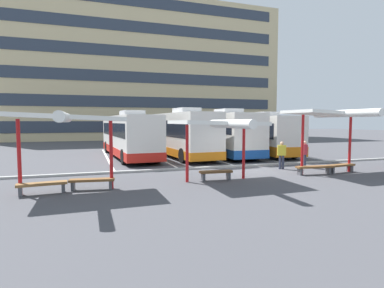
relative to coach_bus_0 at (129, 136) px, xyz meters
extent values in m
plane|color=#47474C|center=(5.71, -8.65, -1.67)|extent=(160.00, 160.00, 0.00)
cube|color=#D1BC8C|center=(5.71, 27.97, 9.24)|extent=(44.68, 11.40, 21.82)
cube|color=#2D3847|center=(5.71, 22.25, 0.34)|extent=(41.11, 0.08, 1.60)
cube|color=#2D3847|center=(5.71, 22.25, 3.97)|extent=(41.11, 0.08, 1.60)
cube|color=#2D3847|center=(5.71, 22.25, 7.61)|extent=(41.11, 0.08, 1.60)
cube|color=#2D3847|center=(5.71, 22.25, 11.24)|extent=(41.11, 0.08, 1.60)
cube|color=#2D3847|center=(5.71, 22.25, 14.88)|extent=(41.11, 0.08, 1.60)
cube|color=#2D3847|center=(5.71, 22.25, 18.52)|extent=(41.11, 0.08, 1.60)
cube|color=#D1BC8C|center=(16.88, 27.97, 21.55)|extent=(3.20, 3.20, 2.80)
cube|color=silver|center=(0.00, 0.00, 0.06)|extent=(3.21, 11.63, 2.91)
cube|color=red|center=(0.00, 0.00, -1.10)|extent=(3.25, 11.67, 0.57)
cube|color=black|center=(0.00, 0.00, 0.50)|extent=(3.17, 10.72, 0.94)
cube|color=black|center=(-0.39, 5.70, 0.41)|extent=(2.13, 0.23, 1.74)
cube|color=silver|center=(0.10, -1.43, 1.70)|extent=(1.60, 2.29, 0.36)
cylinder|color=black|center=(-1.39, 4.06, -1.17)|extent=(0.37, 1.02, 1.00)
cylinder|color=black|center=(0.82, 4.21, -1.17)|extent=(0.37, 1.02, 1.00)
cylinder|color=black|center=(-0.82, -4.21, -1.17)|extent=(0.37, 1.02, 1.00)
cylinder|color=black|center=(1.39, -4.06, -1.17)|extent=(0.37, 1.02, 1.00)
cube|color=silver|center=(3.87, -1.09, 0.16)|extent=(3.09, 10.42, 3.11)
cube|color=orange|center=(3.87, -1.09, -1.11)|extent=(3.13, 10.47, 0.55)
cube|color=black|center=(3.87, -1.09, 0.58)|extent=(3.06, 9.60, 1.18)
cube|color=black|center=(3.55, 4.02, 0.54)|extent=(2.16, 0.21, 1.87)
cube|color=silver|center=(3.95, -2.37, 1.90)|extent=(1.60, 2.29, 0.36)
cylinder|color=black|center=(2.52, 2.38, -1.17)|extent=(0.36, 1.02, 1.00)
cylinder|color=black|center=(4.77, 2.52, -1.17)|extent=(0.36, 1.02, 1.00)
cylinder|color=black|center=(2.97, -4.69, -1.17)|extent=(0.36, 1.02, 1.00)
cylinder|color=black|center=(5.21, -4.55, -1.17)|extent=(0.36, 1.02, 1.00)
cube|color=silver|center=(7.39, -1.02, 0.15)|extent=(2.80, 10.43, 3.08)
cube|color=#194C9E|center=(7.39, -1.02, -1.10)|extent=(2.84, 10.47, 0.58)
cube|color=black|center=(7.39, -1.02, 0.67)|extent=(2.81, 9.60, 0.94)
cube|color=black|center=(7.51, 4.13, 0.52)|extent=(2.26, 0.13, 1.85)
cube|color=silver|center=(7.36, -2.32, 1.87)|extent=(1.59, 2.23, 0.36)
cylinder|color=black|center=(6.29, 2.59, -1.17)|extent=(0.32, 1.01, 1.00)
cylinder|color=black|center=(8.65, 2.53, -1.17)|extent=(0.32, 1.01, 1.00)
cylinder|color=black|center=(6.13, -4.58, -1.17)|extent=(0.32, 1.01, 1.00)
cylinder|color=black|center=(8.49, -4.64, -1.17)|extent=(0.32, 1.01, 1.00)
cube|color=silver|center=(11.01, -0.62, 0.06)|extent=(3.53, 11.37, 2.89)
cube|color=orange|center=(11.01, -0.62, -1.04)|extent=(3.57, 11.41, 0.71)
cube|color=black|center=(11.01, -0.62, 0.39)|extent=(3.47, 10.48, 1.12)
cube|color=black|center=(11.57, 4.91, 0.40)|extent=(2.13, 0.29, 1.74)
cube|color=silver|center=(10.87, -2.01, 1.68)|extent=(1.66, 2.33, 0.36)
cylinder|color=black|center=(10.31, 3.46, -1.17)|extent=(0.40, 1.03, 1.00)
cylinder|color=black|center=(12.51, 3.24, -1.17)|extent=(0.40, 1.03, 1.00)
cylinder|color=black|center=(9.50, -4.48, -1.17)|extent=(0.40, 1.03, 1.00)
cylinder|color=black|center=(11.71, -4.70, -1.17)|extent=(0.40, 1.03, 1.00)
cube|color=white|center=(-1.63, 0.29, -1.66)|extent=(0.16, 14.00, 0.01)
cube|color=white|center=(2.04, 0.29, -1.66)|extent=(0.16, 14.00, 0.01)
cube|color=white|center=(5.71, 0.29, -1.66)|extent=(0.16, 14.00, 0.01)
cube|color=white|center=(9.38, 0.29, -1.66)|extent=(0.16, 14.00, 0.01)
cube|color=white|center=(13.05, 0.29, -1.66)|extent=(0.16, 14.00, 0.01)
cylinder|color=red|center=(-5.42, -11.29, -0.24)|extent=(0.14, 0.14, 2.85)
cylinder|color=red|center=(-2.08, -11.29, -0.24)|extent=(0.14, 0.14, 2.85)
cube|color=white|center=(-3.75, -11.29, 1.27)|extent=(4.34, 2.46, 0.34)
cylinder|color=white|center=(-3.75, -12.37, 1.24)|extent=(0.36, 4.34, 0.36)
cube|color=brown|center=(-4.65, -11.48, -1.27)|extent=(1.80, 0.62, 0.10)
cube|color=#4C4C51|center=(-5.38, -11.56, -1.49)|extent=(0.16, 0.35, 0.35)
cube|color=#4C4C51|center=(-3.93, -11.40, -1.49)|extent=(0.16, 0.35, 0.35)
cube|color=brown|center=(-2.85, -11.26, -1.27)|extent=(1.80, 0.64, 0.10)
cube|color=#4C4C51|center=(-3.58, -11.16, -1.49)|extent=(0.16, 0.35, 0.35)
cube|color=#4C4C51|center=(-2.13, -11.35, -1.49)|extent=(0.16, 0.35, 0.35)
cylinder|color=red|center=(1.27, -10.95, -0.36)|extent=(0.14, 0.14, 2.61)
cylinder|color=red|center=(4.13, -10.95, -0.36)|extent=(0.14, 0.14, 2.61)
cube|color=white|center=(2.70, -10.95, 1.02)|extent=(3.86, 3.24, 0.24)
cylinder|color=white|center=(2.70, -12.42, 0.99)|extent=(0.36, 3.86, 0.36)
cube|color=brown|center=(2.70, -10.92, -1.27)|extent=(1.57, 0.52, 0.10)
cube|color=#4C4C51|center=(2.08, -10.88, -1.49)|extent=(0.14, 0.34, 0.35)
cube|color=#4C4C51|center=(3.33, -10.96, -1.49)|extent=(0.14, 0.34, 0.35)
cylinder|color=red|center=(7.51, -10.96, -0.11)|extent=(0.14, 0.14, 3.10)
cylinder|color=red|center=(10.62, -10.96, -0.11)|extent=(0.14, 0.14, 3.10)
cube|color=white|center=(9.06, -10.96, 1.52)|extent=(4.11, 2.60, 0.33)
cylinder|color=white|center=(9.06, -12.11, 1.49)|extent=(0.36, 4.11, 0.36)
cube|color=brown|center=(8.16, -11.11, -1.27)|extent=(1.99, 0.63, 0.10)
cube|color=#4C4C51|center=(7.34, -11.02, -1.49)|extent=(0.16, 0.35, 0.35)
cube|color=#4C4C51|center=(8.99, -11.20, -1.49)|extent=(0.16, 0.35, 0.35)
cube|color=brown|center=(9.96, -11.05, -1.27)|extent=(1.78, 0.62, 0.10)
cube|color=#4C4C51|center=(9.25, -11.14, -1.49)|extent=(0.16, 0.35, 0.35)
cube|color=#4C4C51|center=(10.68, -10.97, -1.49)|extent=(0.16, 0.35, 0.35)
cube|color=#ADADA8|center=(5.71, -7.49, -1.61)|extent=(44.00, 0.24, 0.12)
cylinder|color=#33384C|center=(9.33, -8.84, -1.27)|extent=(0.14, 0.14, 0.79)
cylinder|color=#33384C|center=(9.26, -8.99, -1.27)|extent=(0.14, 0.14, 0.79)
cube|color=#BF333F|center=(9.30, -8.92, -0.57)|extent=(0.39, 0.51, 0.60)
sphere|color=beige|center=(9.30, -8.92, -0.17)|extent=(0.22, 0.22, 0.22)
cylinder|color=#33384C|center=(7.72, -9.01, -1.27)|extent=(0.14, 0.14, 0.79)
cylinder|color=#33384C|center=(7.58, -8.93, -1.27)|extent=(0.14, 0.14, 0.79)
cube|color=gold|center=(7.65, -8.97, -0.57)|extent=(0.51, 0.40, 0.60)
sphere|color=tan|center=(7.65, -8.97, -0.17)|extent=(0.21, 0.21, 0.21)
camera|label=1|loc=(-2.96, -24.30, 1.09)|focal=29.11mm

